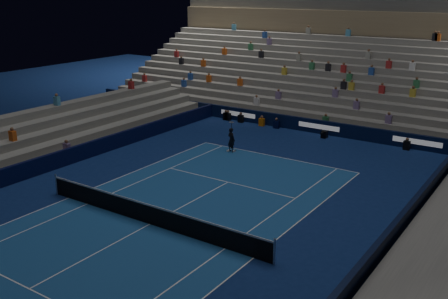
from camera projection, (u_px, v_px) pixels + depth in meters
ground at (150, 224)px, 23.56m from camera, size 90.00×90.00×0.00m
court_surface at (150, 224)px, 23.56m from camera, size 10.97×23.77×0.01m
sponsor_barrier_far at (319, 127)px, 38.04m from camera, size 44.00×0.25×1.00m
sponsor_barrier_east at (357, 279)px, 18.23m from camera, size 0.25×37.00×1.00m
sponsor_barrier_west at (17, 173)px, 28.60m from camera, size 0.25×37.00×1.00m
grandstand_main at (367, 71)px, 44.61m from camera, size 44.00×15.20×11.20m
tennis_net at (150, 214)px, 23.41m from camera, size 12.90×0.10×1.10m
tennis_player at (231, 140)px, 33.71m from camera, size 0.67×0.53×1.61m
broadcast_camera at (324, 134)px, 36.99m from camera, size 0.40×0.83×0.51m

